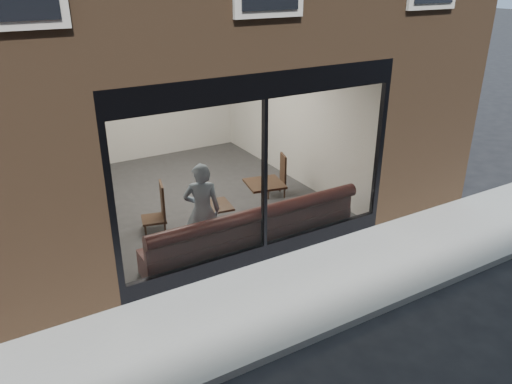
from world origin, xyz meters
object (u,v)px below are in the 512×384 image
cafe_table_left (214,206)px  cafe_chair_right (274,186)px  cafe_table_right (265,184)px  banquette (252,238)px  person (202,211)px  cafe_chair_left (154,219)px

cafe_table_left → cafe_chair_right: bearing=30.7°
cafe_table_right → cafe_chair_right: (0.74, 0.79, -0.50)m
banquette → person: size_ratio=2.35×
cafe_chair_right → person: bearing=49.2°
cafe_chair_left → cafe_chair_right: size_ratio=1.14×
cafe_table_right → cafe_chair_right: bearing=46.9°
banquette → person: person is taller
cafe_table_left → cafe_chair_right: 2.41m
banquette → cafe_table_right: (0.84, 0.97, 0.52)m
cafe_table_left → person: bearing=-142.5°
cafe_table_right → cafe_chair_left: 2.23m
cafe_table_left → cafe_table_right: bearing=17.8°
cafe_chair_right → cafe_chair_left: bearing=21.3°
banquette → cafe_chair_left: size_ratio=8.94×
cafe_table_right → cafe_table_left: bearing=-162.2°
cafe_chair_left → person: bearing=122.9°
banquette → cafe_table_left: (-0.45, 0.55, 0.52)m
person → cafe_table_right: 1.79m
cafe_chair_left → banquette: bearing=142.6°
banquette → person: (-0.81, 0.28, 0.62)m
cafe_table_right → cafe_chair_right: 1.19m
cafe_chair_left → cafe_table_left: bearing=142.2°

